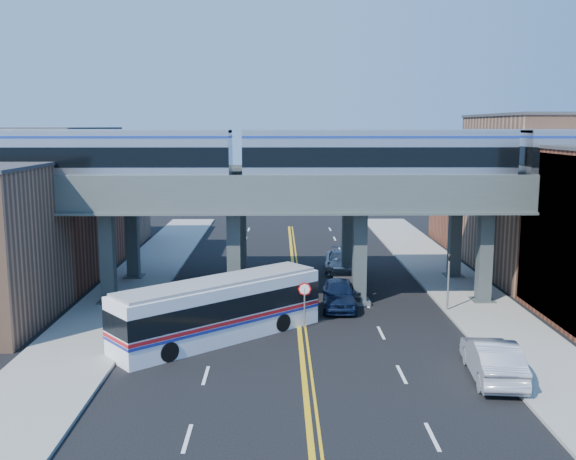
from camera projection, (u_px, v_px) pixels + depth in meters
name	position (u px, v px, depth m)	size (l,w,h in m)	color
ground	(301.00, 346.00, 33.35)	(120.00, 120.00, 0.00)	black
sidewalk_west	(125.00, 295.00, 43.05)	(5.00, 70.00, 0.16)	gray
sidewalk_east	(466.00, 294.00, 43.36)	(5.00, 70.00, 0.16)	gray
building_west_b	(47.00, 204.00, 48.01)	(8.00, 14.00, 11.00)	brown
building_west_c	(97.00, 204.00, 61.08)	(8.00, 10.00, 8.00)	#91654B
building_east_b	(538.00, 197.00, 48.43)	(8.00, 14.00, 12.00)	#91654B
building_east_c	(483.00, 198.00, 61.51)	(8.00, 10.00, 9.00)	brown
mural_panel	(552.00, 242.00, 36.74)	(0.10, 9.50, 9.50)	teal
elevated_viaduct_near	(297.00, 204.00, 40.21)	(52.00, 3.60, 7.40)	#434E4D
elevated_viaduct_far	(294.00, 192.00, 47.12)	(52.00, 3.60, 7.40)	#434E4D
transit_train	(377.00, 156.00, 39.80)	(51.37, 3.22, 3.76)	black
stop_sign	(305.00, 298.00, 36.03)	(0.76, 0.09, 2.63)	slate
traffic_signal	(449.00, 275.00, 39.03)	(0.15, 0.18, 4.10)	slate
transit_bus	(220.00, 310.00, 34.21)	(10.93, 9.73, 3.09)	white
car_lane_a	(339.00, 294.00, 40.24)	(2.08, 5.16, 1.76)	#0F1B38
car_lane_b	(346.00, 283.00, 43.23)	(1.82, 5.23, 1.72)	#2A2A2C
car_lane_c	(340.00, 260.00, 51.05)	(2.36, 5.12, 1.42)	silver
car_lane_d	(342.00, 261.00, 50.49)	(2.17, 5.33, 1.55)	#999A9D
car_parked_curb	(493.00, 359.00, 28.90)	(1.93, 5.55, 1.83)	#ACABB0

